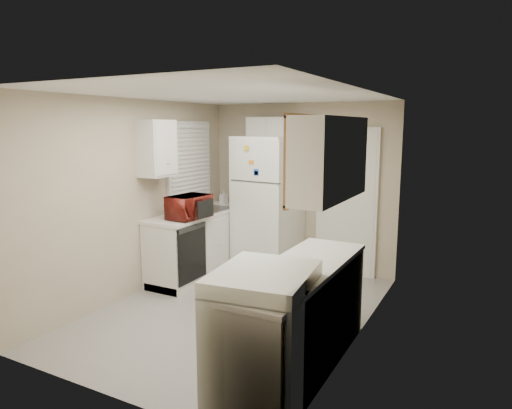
% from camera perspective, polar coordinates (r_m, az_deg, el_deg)
% --- Properties ---
extents(floor, '(3.80, 3.80, 0.00)m').
position_cam_1_polar(floor, '(5.34, -2.58, -13.09)').
color(floor, '#A9A6A0').
rests_on(floor, ground).
extents(ceiling, '(3.80, 3.80, 0.00)m').
position_cam_1_polar(ceiling, '(4.93, -2.80, 13.58)').
color(ceiling, white).
rests_on(ceiling, floor).
extents(wall_left, '(3.80, 3.80, 0.00)m').
position_cam_1_polar(wall_left, '(5.82, -14.63, 0.84)').
color(wall_left, '#B8AA8F').
rests_on(wall_left, floor).
extents(wall_right, '(3.80, 3.80, 0.00)m').
position_cam_1_polar(wall_right, '(4.46, 13.01, -1.75)').
color(wall_right, '#B8AA8F').
rests_on(wall_right, floor).
extents(wall_back, '(2.80, 2.80, 0.00)m').
position_cam_1_polar(wall_back, '(6.68, 5.63, 2.22)').
color(wall_back, '#B8AA8F').
rests_on(wall_back, floor).
extents(wall_front, '(2.80, 2.80, 0.00)m').
position_cam_1_polar(wall_front, '(3.53, -18.62, -5.02)').
color(wall_front, '#B8AA8F').
rests_on(wall_front, floor).
extents(left_counter, '(0.60, 1.80, 0.90)m').
position_cam_1_polar(left_counter, '(6.48, -6.98, -4.81)').
color(left_counter, silver).
rests_on(left_counter, floor).
extents(dishwasher, '(0.03, 0.58, 0.72)m').
position_cam_1_polar(dishwasher, '(5.83, -8.02, -6.07)').
color(dishwasher, black).
rests_on(dishwasher, floor).
extents(sink, '(0.54, 0.74, 0.16)m').
position_cam_1_polar(sink, '(6.51, -6.30, -1.03)').
color(sink, gray).
rests_on(sink, left_counter).
extents(microwave, '(0.56, 0.34, 0.36)m').
position_cam_1_polar(microwave, '(5.90, -8.35, -0.32)').
color(microwave, maroon).
rests_on(microwave, left_counter).
extents(soap_bottle, '(0.12, 0.12, 0.21)m').
position_cam_1_polar(soap_bottle, '(6.98, -4.06, 0.90)').
color(soap_bottle, silver).
rests_on(soap_bottle, left_counter).
extents(window_blinds, '(0.10, 0.98, 1.08)m').
position_cam_1_polar(window_blinds, '(6.56, -8.31, 5.54)').
color(window_blinds, silver).
rests_on(window_blinds, wall_left).
extents(upper_cabinet_left, '(0.30, 0.45, 0.70)m').
position_cam_1_polar(upper_cabinet_left, '(5.83, -12.32, 6.87)').
color(upper_cabinet_left, silver).
rests_on(upper_cabinet_left, wall_left).
extents(refrigerator, '(0.88, 0.86, 1.93)m').
position_cam_1_polar(refrigerator, '(6.54, 1.51, 0.04)').
color(refrigerator, silver).
rests_on(refrigerator, floor).
extents(cabinet_over_fridge, '(0.70, 0.30, 0.40)m').
position_cam_1_polar(cabinet_over_fridge, '(6.65, 2.02, 9.14)').
color(cabinet_over_fridge, silver).
rests_on(cabinet_over_fridge, wall_back).
extents(interior_door, '(0.86, 0.06, 2.08)m').
position_cam_1_polar(interior_door, '(6.44, 11.24, 0.17)').
color(interior_door, silver).
rests_on(interior_door, floor).
extents(right_counter, '(0.60, 2.00, 0.90)m').
position_cam_1_polar(right_counter, '(4.05, 5.31, -13.88)').
color(right_counter, silver).
rests_on(right_counter, floor).
extents(stove, '(0.79, 0.93, 1.03)m').
position_cam_1_polar(stove, '(3.58, 0.95, -15.94)').
color(stove, silver).
rests_on(stove, floor).
extents(upper_cabinet_right, '(0.30, 1.20, 0.70)m').
position_cam_1_polar(upper_cabinet_right, '(3.95, 9.33, 5.71)').
color(upper_cabinet_right, silver).
rests_on(upper_cabinet_right, wall_right).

